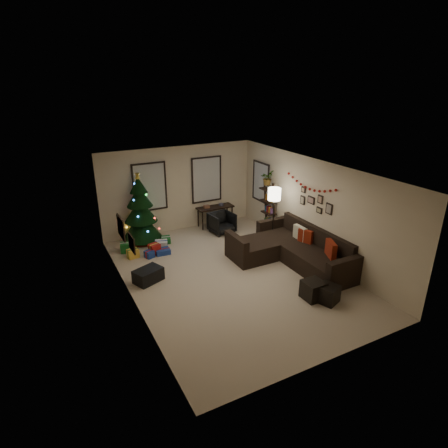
{
  "coord_description": "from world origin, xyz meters",
  "views": [
    {
      "loc": [
        -4.04,
        -7.34,
        4.67
      ],
      "look_at": [
        0.1,
        0.6,
        1.15
      ],
      "focal_mm": 30.13,
      "sensor_mm": 36.0,
      "label": 1
    }
  ],
  "objects": [
    {
      "name": "presents",
      "position": [
        -1.41,
        2.23,
        0.12
      ],
      "size": [
        1.5,
        1.01,
        0.3
      ],
      "rotation": [
        0.0,
        0.0,
        0.11
      ],
      "color": "navy",
      "rests_on": "floor"
    },
    {
      "name": "pillow_red_b",
      "position": [
        2.21,
        -0.1,
        0.64
      ],
      "size": [
        0.25,
        0.41,
        0.4
      ],
      "primitive_type": "cube",
      "rotation": [
        0.0,
        0.0,
        0.37
      ],
      "color": "maroon",
      "rests_on": "sofa"
    },
    {
      "name": "wall_back",
      "position": [
        0.0,
        3.5,
        1.35
      ],
      "size": [
        5.0,
        0.0,
        5.0
      ],
      "primitive_type": "plane",
      "rotation": [
        1.57,
        0.0,
        0.0
      ],
      "color": "beige",
      "rests_on": "floor"
    },
    {
      "name": "ceiling",
      "position": [
        0.0,
        0.0,
        2.7
      ],
      "size": [
        7.0,
        7.0,
        0.0
      ],
      "primitive_type": "plane",
      "rotation": [
        3.14,
        0.0,
        0.0
      ],
      "color": "white",
      "rests_on": "floor"
    },
    {
      "name": "window_back_right",
      "position": [
        0.95,
        3.47,
        1.55
      ],
      "size": [
        1.05,
        0.06,
        1.5
      ],
      "color": "#728CB2",
      "rests_on": "wall_back"
    },
    {
      "name": "garland",
      "position": [
        2.45,
        0.16,
        1.99
      ],
      "size": [
        0.08,
        1.9,
        0.3
      ],
      "primitive_type": null,
      "color": "#A5140C",
      "rests_on": "wall_right"
    },
    {
      "name": "christmas_tree",
      "position": [
        -1.39,
        3.1,
        0.9
      ],
      "size": [
        1.17,
        1.17,
        2.18
      ],
      "rotation": [
        0.0,
        0.0,
        0.13
      ],
      "color": "black",
      "rests_on": "floor"
    },
    {
      "name": "pillow_cream",
      "position": [
        2.21,
        0.13,
        0.63
      ],
      "size": [
        0.13,
        0.45,
        0.45
      ],
      "primitive_type": "cube",
      "rotation": [
        0.0,
        0.0,
        -0.0
      ],
      "color": "beige",
      "rests_on": "sofa"
    },
    {
      "name": "storage_bin",
      "position": [
        -1.96,
        0.65,
        0.17
      ],
      "size": [
        0.78,
        0.66,
        0.33
      ],
      "primitive_type": "cube",
      "rotation": [
        0.0,
        0.0,
        0.39
      ],
      "color": "black",
      "rests_on": "floor"
    },
    {
      "name": "floor",
      "position": [
        0.0,
        0.0,
        0.0
      ],
      "size": [
        7.0,
        7.0,
        0.0
      ],
      "primitive_type": "plane",
      "color": "#C1AD92",
      "rests_on": "ground"
    },
    {
      "name": "art_map",
      "position": [
        -2.48,
        0.66,
        1.51
      ],
      "size": [
        0.04,
        0.6,
        0.5
      ],
      "color": "black",
      "rests_on": "wall_left"
    },
    {
      "name": "ottoman_far",
      "position": [
        1.3,
        -2.06,
        0.2
      ],
      "size": [
        0.54,
        0.54,
        0.4
      ],
      "primitive_type": "cube",
      "rotation": [
        0.0,
        0.0,
        0.36
      ],
      "color": "black",
      "rests_on": "floor"
    },
    {
      "name": "wall_front",
      "position": [
        0.0,
        -3.5,
        1.35
      ],
      "size": [
        5.0,
        0.0,
        5.0
      ],
      "primitive_type": "plane",
      "rotation": [
        -1.57,
        0.0,
        0.0
      ],
      "color": "beige",
      "rests_on": "floor"
    },
    {
      "name": "bookshelf",
      "position": [
        2.3,
        1.78,
        0.84
      ],
      "size": [
        0.3,
        0.51,
        1.73
      ],
      "color": "black",
      "rests_on": "floor"
    },
    {
      "name": "window_back_left",
      "position": [
        -0.95,
        3.47,
        1.55
      ],
      "size": [
        1.05,
        0.06,
        1.5
      ],
      "color": "#728CB2",
      "rests_on": "wall_back"
    },
    {
      "name": "pillow_red_a",
      "position": [
        2.21,
        -1.09,
        0.64
      ],
      "size": [
        0.31,
        0.5,
        0.49
      ],
      "primitive_type": "cube",
      "rotation": [
        0.0,
        0.0,
        -0.4
      ],
      "color": "maroon",
      "rests_on": "sofa"
    },
    {
      "name": "floor_lamp",
      "position": [
        1.95,
        1.05,
        1.45
      ],
      "size": [
        0.37,
        0.37,
        1.74
      ],
      "rotation": [
        0.0,
        0.0,
        -0.31
      ],
      "color": "black",
      "rests_on": "floor"
    },
    {
      "name": "ottoman_near",
      "position": [
        1.11,
        -1.8,
        0.21
      ],
      "size": [
        0.45,
        0.45,
        0.43
      ],
      "primitive_type": "cube",
      "rotation": [
        0.0,
        0.0,
        0.0
      ],
      "color": "black",
      "rests_on": "floor"
    },
    {
      "name": "desk",
      "position": [
        1.14,
        3.22,
        0.59
      ],
      "size": [
        1.23,
        0.44,
        0.66
      ],
      "color": "black",
      "rests_on": "floor"
    },
    {
      "name": "gallery",
      "position": [
        2.48,
        -0.07,
        1.57
      ],
      "size": [
        0.03,
        1.25,
        0.54
      ],
      "color": "black",
      "rests_on": "wall_right"
    },
    {
      "name": "art_abstract",
      "position": [
        -2.48,
        -0.27,
        1.5
      ],
      "size": [
        0.04,
        0.45,
        0.35
      ],
      "color": "black",
      "rests_on": "wall_left"
    },
    {
      "name": "sofa",
      "position": [
        1.79,
        -0.09,
        0.31
      ],
      "size": [
        2.18,
        3.15,
        0.94
      ],
      "color": "black",
      "rests_on": "floor"
    },
    {
      "name": "wall_left",
      "position": [
        -2.5,
        0.0,
        1.35
      ],
      "size": [
        0.0,
        7.0,
        7.0
      ],
      "primitive_type": "plane",
      "rotation": [
        1.57,
        0.0,
        1.57
      ],
      "color": "beige",
      "rests_on": "floor"
    },
    {
      "name": "potted_plant",
      "position": [
        2.3,
        1.97,
        1.85
      ],
      "size": [
        0.69,
        0.67,
        0.58
      ],
      "primitive_type": "imported",
      "rotation": [
        0.0,
        0.0,
        0.64
      ],
      "color": "#4C4C4C",
      "rests_on": "bookshelf"
    },
    {
      "name": "window_right_wall",
      "position": [
        2.47,
        2.55,
        1.5
      ],
      "size": [
        0.06,
        0.9,
        1.3
      ],
      "color": "#728CB2",
      "rests_on": "wall_right"
    },
    {
      "name": "stocking_left",
      "position": [
        -0.14,
        3.59,
        1.53
      ],
      "size": [
        0.2,
        0.05,
        0.36
      ],
      "color": "#990F0C",
      "rests_on": "wall_back"
    },
    {
      "name": "wall_right",
      "position": [
        2.5,
        0.0,
        1.35
      ],
      "size": [
        0.0,
        7.0,
        7.0
      ],
      "primitive_type": "plane",
      "rotation": [
        1.57,
        0.0,
        -1.57
      ],
      "color": "beige",
      "rests_on": "floor"
    },
    {
      "name": "stocking_right",
      "position": [
        0.19,
        3.54,
        1.41
      ],
      "size": [
        0.2,
        0.05,
        0.36
      ],
      "color": "#990F0C",
      "rests_on": "wall_back"
    },
    {
      "name": "desk_chair",
      "position": [
        1.05,
        2.57,
        0.33
      ],
      "size": [
        0.72,
        0.68,
        0.67
      ],
      "primitive_type": "imported",
      "rotation": [
        0.0,
        0.0,
        0.12
      ],
      "color": "black",
      "rests_on": "floor"
    }
  ]
}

